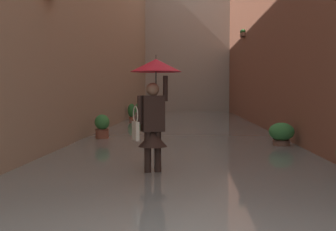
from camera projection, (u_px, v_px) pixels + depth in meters
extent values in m
plane|color=#605B56|center=(185.00, 131.00, 16.68)|extent=(68.94, 68.94, 0.00)
cube|color=slate|center=(185.00, 129.00, 16.68)|extent=(6.74, 33.57, 0.12)
cube|color=brown|center=(243.00, 35.00, 21.80)|extent=(0.20, 0.70, 0.18)
ellipsoid|color=#2D7033|center=(243.00, 32.00, 21.79)|extent=(0.28, 0.76, 0.24)
cube|color=#A89989|center=(187.00, 42.00, 31.05)|extent=(9.54, 1.80, 10.22)
cube|color=#2D2319|center=(148.00, 176.00, 7.39)|extent=(0.19, 0.26, 0.10)
cylinder|color=black|center=(148.00, 153.00, 7.37)|extent=(0.16, 0.16, 0.73)
cube|color=#2D2319|center=(158.00, 176.00, 7.45)|extent=(0.19, 0.26, 0.10)
cylinder|color=black|center=(158.00, 152.00, 7.43)|extent=(0.16, 0.16, 0.73)
cube|color=black|center=(153.00, 114.00, 7.36)|extent=(0.43, 0.35, 0.62)
cone|color=black|center=(153.00, 138.00, 7.38)|extent=(0.65, 0.65, 0.28)
sphere|color=#8C664C|center=(153.00, 89.00, 7.34)|extent=(0.22, 0.22, 0.22)
cylinder|color=black|center=(165.00, 89.00, 7.41)|extent=(0.11, 0.11, 0.44)
cylinder|color=black|center=(140.00, 110.00, 7.28)|extent=(0.11, 0.11, 0.48)
cylinder|color=black|center=(156.00, 80.00, 7.35)|extent=(0.02, 0.02, 0.52)
cone|color=red|center=(156.00, 65.00, 7.33)|extent=(0.88, 0.88, 0.22)
cylinder|color=black|center=(156.00, 57.00, 7.33)|extent=(0.01, 0.01, 0.08)
cube|color=beige|center=(136.00, 131.00, 7.26)|extent=(0.16, 0.28, 0.32)
torus|color=beige|center=(136.00, 114.00, 7.24)|extent=(0.13, 0.29, 0.30)
cylinder|color=brown|center=(281.00, 145.00, 11.12)|extent=(0.42, 0.42, 0.25)
torus|color=brown|center=(281.00, 141.00, 11.11)|extent=(0.45, 0.45, 0.04)
ellipsoid|color=#387F3D|center=(281.00, 132.00, 11.10)|extent=(0.66, 0.66, 0.47)
cylinder|color=brown|center=(139.00, 116.00, 23.63)|extent=(0.41, 0.41, 0.35)
torus|color=brown|center=(139.00, 113.00, 23.62)|extent=(0.45, 0.45, 0.04)
ellipsoid|color=#387F3D|center=(139.00, 108.00, 23.61)|extent=(0.56, 0.56, 0.53)
cylinder|color=brown|center=(102.00, 136.00, 12.79)|extent=(0.39, 0.39, 0.38)
torus|color=brown|center=(102.00, 130.00, 12.78)|extent=(0.43, 0.43, 0.04)
ellipsoid|color=#387F3D|center=(102.00, 122.00, 12.76)|extent=(0.44, 0.44, 0.45)
cylinder|color=#9E563D|center=(132.00, 120.00, 21.25)|extent=(0.29, 0.29, 0.26)
torus|color=brown|center=(132.00, 117.00, 21.25)|extent=(0.32, 0.32, 0.04)
ellipsoid|color=#2D7033|center=(132.00, 110.00, 21.23)|extent=(0.40, 0.40, 0.66)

